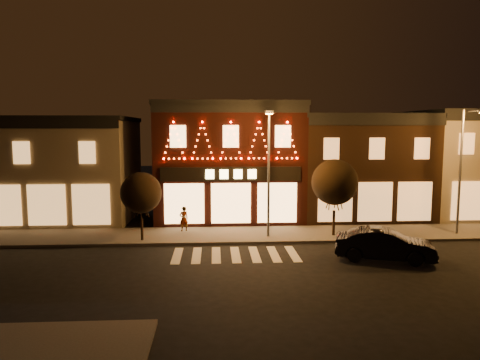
{
  "coord_description": "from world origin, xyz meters",
  "views": [
    {
      "loc": [
        -1.09,
        -18.36,
        6.49
      ],
      "look_at": [
        0.23,
        4.0,
        3.89
      ],
      "focal_mm": 33.28,
      "sensor_mm": 36.0,
      "label": 1
    }
  ],
  "objects": [
    {
      "name": "tree_right",
      "position": [
        6.04,
        7.33,
        3.34
      ],
      "size": [
        2.73,
        2.73,
        4.56
      ],
      "rotation": [
        0.0,
        0.0,
        0.24
      ],
      "color": "black",
      "rests_on": "sidewalk_far"
    },
    {
      "name": "tree_left",
      "position": [
        -5.21,
        6.81,
        2.87
      ],
      "size": [
        2.33,
        2.33,
        3.89
      ],
      "rotation": [
        0.0,
        0.0,
        0.09
      ],
      "color": "black",
      "rests_on": "sidewalk_far"
    },
    {
      "name": "building_right_b",
      "position": [
        18.5,
        13.99,
        3.91
      ],
      "size": [
        9.2,
        8.28,
        7.8
      ],
      "color": "#7F715A",
      "rests_on": "ground"
    },
    {
      "name": "sidewalk_far",
      "position": [
        2.0,
        8.0,
        0.07
      ],
      "size": [
        44.0,
        4.0,
        0.15
      ],
      "primitive_type": "cube",
      "color": "#47423D",
      "rests_on": "ground"
    },
    {
      "name": "ground",
      "position": [
        0.0,
        0.0,
        0.0
      ],
      "size": [
        120.0,
        120.0,
        0.0
      ],
      "primitive_type": "plane",
      "color": "black",
      "rests_on": "ground"
    },
    {
      "name": "building_left",
      "position": [
        -13.0,
        13.99,
        3.66
      ],
      "size": [
        12.2,
        8.28,
        7.3
      ],
      "color": "#7F715A",
      "rests_on": "ground"
    },
    {
      "name": "streetlamp_right",
      "position": [
        13.71,
        7.11,
        4.52
      ],
      "size": [
        0.63,
        1.71,
        7.45
      ],
      "rotation": [
        0.0,
        0.0,
        -0.21
      ],
      "color": "#59595E",
      "rests_on": "sidewalk_far"
    },
    {
      "name": "building_pulp",
      "position": [
        0.0,
        13.98,
        4.16
      ],
      "size": [
        10.2,
        8.34,
        8.3
      ],
      "color": "black",
      "rests_on": "ground"
    },
    {
      "name": "building_right_a",
      "position": [
        9.5,
        13.99,
        3.76
      ],
      "size": [
        9.2,
        8.28,
        7.5
      ],
      "color": "black",
      "rests_on": "ground"
    },
    {
      "name": "streetlamp_mid",
      "position": [
        2.08,
        7.07,
        4.48
      ],
      "size": [
        0.5,
        1.69,
        7.37
      ],
      "rotation": [
        0.0,
        0.0,
        0.12
      ],
      "color": "#59595E",
      "rests_on": "sidewalk_far"
    },
    {
      "name": "pedestrian",
      "position": [
        -2.98,
        8.93,
        0.92
      ],
      "size": [
        0.66,
        0.55,
        1.54
      ],
      "primitive_type": "imported",
      "rotation": [
        0.0,
        0.0,
        3.51
      ],
      "color": "gray",
      "rests_on": "sidewalk_far"
    },
    {
      "name": "dark_sedan",
      "position": [
        7.31,
        2.62,
        0.78
      ],
      "size": [
        5.03,
        2.99,
        1.57
      ],
      "primitive_type": "imported",
      "rotation": [
        0.0,
        0.0,
        1.27
      ],
      "color": "black",
      "rests_on": "ground"
    }
  ]
}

